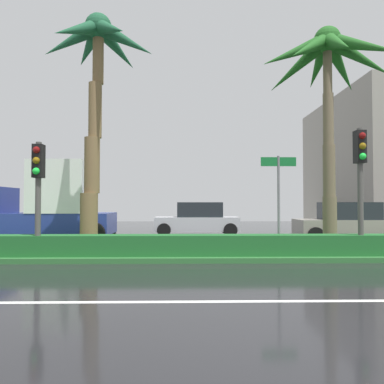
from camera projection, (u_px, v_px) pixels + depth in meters
name	position (u px, v px, depth m)	size (l,w,h in m)	color
ground_plane	(213.00, 252.00, 13.42)	(90.00, 42.00, 0.10)	black
near_lane_divider_stripe	(245.00, 301.00, 6.43)	(81.00, 0.14, 0.01)	white
median_strip	(216.00, 252.00, 12.42)	(85.50, 4.00, 0.15)	#2D6B33
median_hedge	(220.00, 245.00, 11.04)	(76.50, 0.70, 0.60)	#1E6028
palm_tree_mid_left	(97.00, 70.00, 12.72)	(3.91, 3.65, 7.99)	brown
palm_tree_centre_left	(328.00, 68.00, 12.80)	(4.76, 4.82, 7.57)	brown
traffic_signal_median_left	(38.00, 178.00, 10.74)	(0.28, 0.43, 3.29)	#4C4C47
traffic_signal_median_right	(360.00, 168.00, 11.01)	(0.28, 0.43, 3.74)	#4C4C47
street_name_sign	(279.00, 190.00, 11.65)	(1.10, 0.08, 3.00)	slate
box_truck_lead	(39.00, 206.00, 16.13)	(6.40, 2.64, 3.46)	navy
car_in_traffic_leading	(198.00, 219.00, 19.52)	(4.30, 2.02, 1.72)	silver
car_in_traffic_second	(347.00, 222.00, 16.59)	(4.30, 2.02, 1.72)	gray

